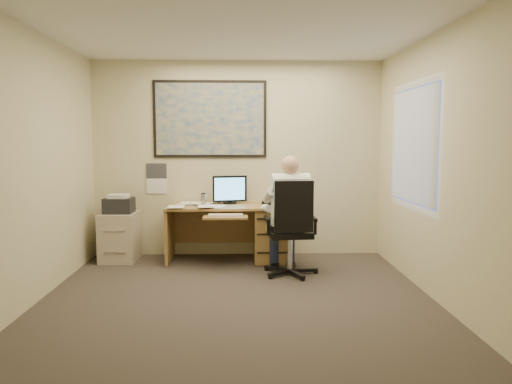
{
  "coord_description": "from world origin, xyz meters",
  "views": [
    {
      "loc": [
        0.04,
        -4.72,
        1.62
      ],
      "look_at": [
        0.23,
        1.3,
        0.99
      ],
      "focal_mm": 35.0,
      "sensor_mm": 36.0,
      "label": 1
    }
  ],
  "objects_px": {
    "filing_cabinet": "(120,232)",
    "person": "(290,215)",
    "desk": "(253,227)",
    "office_chair": "(290,248)"
  },
  "relations": [
    {
      "from": "filing_cabinet",
      "to": "person",
      "type": "xyz_separation_m",
      "value": [
        2.22,
        -0.74,
        0.33
      ]
    },
    {
      "from": "person",
      "to": "office_chair",
      "type": "bearing_deg",
      "value": -101.18
    },
    {
      "from": "desk",
      "to": "filing_cabinet",
      "type": "height_order",
      "value": "desk"
    },
    {
      "from": "desk",
      "to": "office_chair",
      "type": "height_order",
      "value": "office_chair"
    },
    {
      "from": "desk",
      "to": "person",
      "type": "relative_size",
      "value": 1.12
    },
    {
      "from": "desk",
      "to": "filing_cabinet",
      "type": "distance_m",
      "value": 1.79
    },
    {
      "from": "office_chair",
      "to": "person",
      "type": "height_order",
      "value": "person"
    },
    {
      "from": "filing_cabinet",
      "to": "person",
      "type": "bearing_deg",
      "value": -16.55
    },
    {
      "from": "office_chair",
      "to": "filing_cabinet",
      "type": "bearing_deg",
      "value": 155.97
    },
    {
      "from": "person",
      "to": "desk",
      "type": "bearing_deg",
      "value": 112.35
    }
  ]
}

